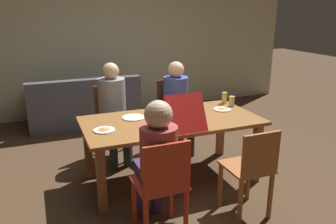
{
  "coord_description": "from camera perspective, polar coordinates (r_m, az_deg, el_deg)",
  "views": [
    {
      "loc": [
        -1.33,
        -3.21,
        1.89
      ],
      "look_at": [
        0.0,
        0.1,
        0.78
      ],
      "focal_mm": 35.85,
      "sensor_mm": 36.0,
      "label": 1
    }
  ],
  "objects": [
    {
      "name": "dining_table",
      "position": [
        3.69,
        0.58,
        -2.59
      ],
      "size": [
        1.92,
        0.97,
        0.72
      ],
      "color": "brown",
      "rests_on": "ground"
    },
    {
      "name": "chair_2",
      "position": [
        4.45,
        -9.57,
        -0.87
      ],
      "size": [
        0.41,
        0.4,
        0.93
      ],
      "color": "brown",
      "rests_on": "ground"
    },
    {
      "name": "couch",
      "position": [
        5.79,
        -14.02,
        0.81
      ],
      "size": [
        1.77,
        0.8,
        0.82
      ],
      "color": "#494B55",
      "rests_on": "ground"
    },
    {
      "name": "drinking_glass_1",
      "position": [
        4.19,
        10.77,
        1.79
      ],
      "size": [
        0.07,
        0.07,
        0.13
      ],
      "primitive_type": "cylinder",
      "color": "#DAC066",
      "rests_on": "dining_table"
    },
    {
      "name": "plate_0",
      "position": [
        3.38,
        -10.81,
        -2.98
      ],
      "size": [
        0.21,
        0.21,
        0.03
      ],
      "color": "white",
      "rests_on": "dining_table"
    },
    {
      "name": "person_1",
      "position": [
        2.82,
        -1.99,
        -7.23
      ],
      "size": [
        0.31,
        0.5,
        1.2
      ],
      "color": "#3C2C4E",
      "rests_on": "ground"
    },
    {
      "name": "drinking_glass_0",
      "position": [
        4.31,
        9.57,
        2.39
      ],
      "size": [
        0.07,
        0.07,
        0.14
      ],
      "primitive_type": "cylinder",
      "color": "#E5C65A",
      "rests_on": "dining_table"
    },
    {
      "name": "plate_2",
      "position": [
        4.05,
        9.22,
        0.51
      ],
      "size": [
        0.21,
        0.21,
        0.03
      ],
      "color": "white",
      "rests_on": "dining_table"
    },
    {
      "name": "pizza_box_0",
      "position": [
        3.44,
        1.46,
        -1.57
      ],
      "size": [
        0.39,
        0.57,
        0.38
      ],
      "color": "red",
      "rests_on": "dining_table"
    },
    {
      "name": "chair_3",
      "position": [
        3.19,
        13.91,
        -9.65
      ],
      "size": [
        0.39,
        0.41,
        0.88
      ],
      "color": "#9B5A2D",
      "rests_on": "ground"
    },
    {
      "name": "ground_plane",
      "position": [
        3.95,
        0.55,
        -11.24
      ],
      "size": [
        20.0,
        20.0,
        0.0
      ],
      "primitive_type": "plane",
      "color": "#4E3623"
    },
    {
      "name": "back_wall",
      "position": [
        6.3,
        -9.89,
        12.74
      ],
      "size": [
        7.25,
        0.12,
        2.83
      ],
      "primitive_type": "cube",
      "color": "beige",
      "rests_on": "ground"
    },
    {
      "name": "person_0",
      "position": [
        4.47,
        1.63,
        2.17
      ],
      "size": [
        0.33,
        0.54,
        1.22
      ],
      "color": "#433C4A",
      "rests_on": "ground"
    },
    {
      "name": "plate_1",
      "position": [
        3.72,
        -5.86,
        -0.92
      ],
      "size": [
        0.26,
        0.26,
        0.01
      ],
      "color": "white",
      "rests_on": "dining_table"
    },
    {
      "name": "person_2",
      "position": [
        4.25,
        -9.29,
        1.33
      ],
      "size": [
        0.34,
        0.56,
        1.25
      ],
      "color": "#334444",
      "rests_on": "ground"
    },
    {
      "name": "chair_1",
      "position": [
        2.81,
        -0.97,
        -12.36
      ],
      "size": [
        0.41,
        0.4,
        0.91
      ],
      "color": "#B6341F",
      "rests_on": "ground"
    },
    {
      "name": "chair_0",
      "position": [
        4.66,
        0.92,
        -0.03
      ],
      "size": [
        0.42,
        0.4,
        0.95
      ],
      "color": "brown",
      "rests_on": "ground"
    }
  ]
}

